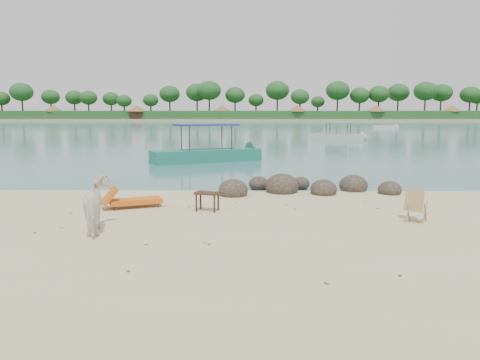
% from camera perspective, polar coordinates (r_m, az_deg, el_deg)
% --- Properties ---
extents(water, '(400.00, 400.00, 0.00)m').
position_cam_1_polar(water, '(100.57, 0.53, 6.72)').
color(water, '#386E71').
rests_on(water, ground).
extents(far_shore, '(420.00, 90.00, 1.40)m').
position_cam_1_polar(far_shore, '(180.55, 0.70, 7.43)').
color(far_shore, tan).
rests_on(far_shore, ground).
extents(far_scenery, '(420.00, 18.00, 9.50)m').
position_cam_1_polar(far_scenery, '(147.23, 0.67, 8.45)').
color(far_scenery, '#1E4C1E').
rests_on(far_scenery, ground).
extents(boulders, '(6.30, 2.82, 0.88)m').
position_cam_1_polar(boulders, '(16.62, 7.47, -0.96)').
color(boulders, '#2F281F').
rests_on(boulders, ground).
extents(cow, '(1.12, 1.68, 1.31)m').
position_cam_1_polar(cow, '(11.44, -16.80, -3.02)').
color(cow, white).
rests_on(cow, ground).
extents(side_table, '(0.77, 0.60, 0.54)m').
position_cam_1_polar(side_table, '(13.33, -4.00, -2.78)').
color(side_table, black).
rests_on(side_table, ground).
extents(lounge_chair, '(1.98, 1.33, 0.56)m').
position_cam_1_polar(lounge_chair, '(14.16, -12.59, -2.26)').
color(lounge_chair, orange).
rests_on(lounge_chair, ground).
extents(deck_chair, '(0.74, 0.76, 0.81)m').
position_cam_1_polar(deck_chair, '(12.80, 20.78, -3.17)').
color(deck_chair, tan).
rests_on(deck_chair, ground).
extents(boat_near, '(7.18, 4.71, 3.50)m').
position_cam_1_polar(boat_near, '(27.20, -4.13, 6.03)').
color(boat_near, '#1C735E').
rests_on(boat_near, water).
extents(boat_mid, '(6.12, 4.06, 3.01)m').
position_cam_1_polar(boat_mid, '(49.90, 11.92, 6.63)').
color(boat_mid, '#B5B5B0').
rests_on(boat_mid, water).
extents(boat_far, '(5.53, 2.62, 0.63)m').
position_cam_1_polar(boat_far, '(85.43, 17.24, 6.27)').
color(boat_far, beige).
rests_on(boat_far, water).
extents(dead_leaves, '(8.91, 7.12, 0.00)m').
position_cam_1_polar(dead_leaves, '(11.65, -1.89, -5.74)').
color(dead_leaves, brown).
rests_on(dead_leaves, ground).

